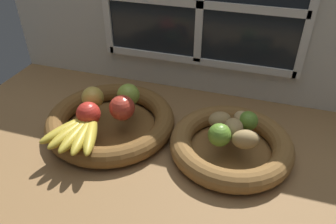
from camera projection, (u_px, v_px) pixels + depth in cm
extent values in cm
cube|color=olive|center=(173.00, 142.00, 96.20)|extent=(140.00, 90.00, 3.00)
cube|color=silver|center=(201.00, 13.00, 102.97)|extent=(140.00, 3.00, 55.00)
cube|color=black|center=(201.00, 4.00, 99.48)|extent=(64.00, 0.80, 38.00)
cube|color=white|center=(200.00, 4.00, 99.01)|extent=(2.40, 1.20, 38.00)
cube|color=white|center=(200.00, 4.00, 99.01)|extent=(64.00, 1.20, 2.40)
cube|color=white|center=(312.00, 15.00, 91.14)|extent=(2.40, 1.20, 40.40)
cube|color=white|center=(197.00, 61.00, 109.92)|extent=(64.00, 1.20, 2.40)
cylinder|color=brown|center=(112.00, 127.00, 98.68)|extent=(26.56, 26.56, 1.00)
torus|color=brown|center=(111.00, 121.00, 97.28)|extent=(38.28, 38.28, 5.89)
cylinder|color=brown|center=(230.00, 151.00, 89.84)|extent=(22.65, 22.65, 1.00)
torus|color=brown|center=(231.00, 144.00, 88.44)|extent=(33.51, 33.51, 5.89)
sphere|color=#8CAD3D|center=(128.00, 95.00, 97.20)|extent=(6.81, 6.81, 6.81)
sphere|color=gold|center=(93.00, 97.00, 96.45)|extent=(6.56, 6.56, 6.56)
sphere|color=red|center=(88.00, 114.00, 89.29)|extent=(6.71, 6.71, 6.71)
sphere|color=#B73828|center=(122.00, 108.00, 91.20)|extent=(7.29, 7.29, 7.29)
ellipsoid|color=gold|center=(68.00, 129.00, 86.61)|extent=(10.40, 16.23, 3.29)
ellipsoid|color=gold|center=(72.00, 131.00, 85.72)|extent=(7.36, 16.82, 3.29)
ellipsoid|color=gold|center=(78.00, 133.00, 85.09)|extent=(3.98, 16.65, 3.29)
ellipsoid|color=gold|center=(84.00, 134.00, 84.74)|extent=(6.06, 16.84, 3.29)
ellipsoid|color=gold|center=(90.00, 134.00, 84.70)|extent=(9.25, 16.55, 3.29)
sphere|color=brown|center=(94.00, 116.00, 91.45)|extent=(2.96, 2.96, 2.96)
ellipsoid|color=tan|center=(233.00, 128.00, 85.27)|extent=(6.24, 6.93, 5.14)
ellipsoid|color=#A38451|center=(220.00, 120.00, 88.94)|extent=(7.95, 7.40, 4.36)
ellipsoid|color=#A38451|center=(246.00, 139.00, 81.58)|extent=(7.99, 6.32, 5.15)
ellipsoid|color=tan|center=(244.00, 120.00, 88.77)|extent=(8.18, 8.29, 4.46)
sphere|color=olive|center=(219.00, 135.00, 82.34)|extent=(5.99, 5.99, 5.99)
sphere|color=olive|center=(248.00, 121.00, 87.78)|extent=(5.35, 5.35, 5.35)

